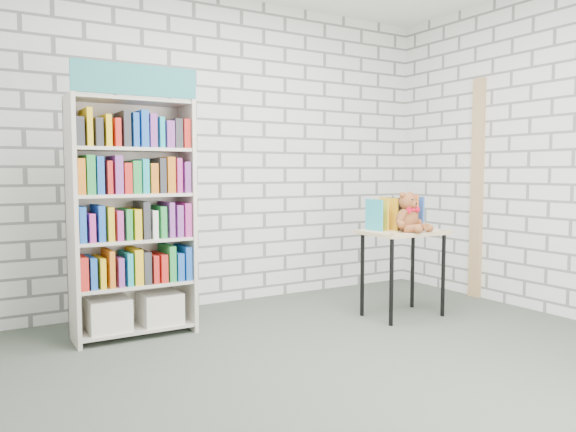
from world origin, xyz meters
TOP-DOWN VIEW (x-y plane):
  - ground at (0.00, 0.00)m, footprint 4.50×4.50m
  - room_shell at (0.00, 0.00)m, footprint 4.52×4.02m
  - bookshelf at (-0.99, 1.36)m, footprint 0.87×0.34m
  - display_table at (1.11, 0.76)m, footprint 0.68×0.47m
  - table_books at (1.11, 0.87)m, footprint 0.47×0.21m
  - teddy_bear at (1.08, 0.66)m, footprint 0.30×0.29m
  - door_trim at (2.23, 0.95)m, footprint 0.05×0.12m

SIDE VIEW (x-z plane):
  - ground at x=0.00m, z-range 0.00..0.00m
  - display_table at x=1.11m, z-range 0.26..0.99m
  - teddy_bear at x=1.08m, z-range 0.70..1.02m
  - table_books at x=1.11m, z-range 0.73..1.01m
  - bookshelf at x=-0.99m, z-range -0.09..1.87m
  - door_trim at x=2.23m, z-range 0.00..2.10m
  - room_shell at x=0.00m, z-range 0.38..3.19m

